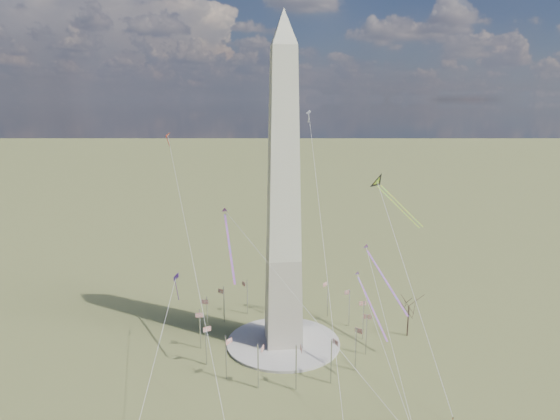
{
  "coord_description": "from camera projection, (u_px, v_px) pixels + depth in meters",
  "views": [
    {
      "loc": [
        -19.11,
        -144.56,
        75.99
      ],
      "look_at": [
        -1.06,
        0.0,
        43.68
      ],
      "focal_mm": 32.0,
      "sensor_mm": 36.0,
      "label": 1
    }
  ],
  "objects": [
    {
      "name": "plaza",
      "position": [
        283.0,
        342.0,
        158.73
      ],
      "size": [
        36.0,
        36.0,
        0.8
      ],
      "primitive_type": "cylinder",
      "color": "#AEA99F",
      "rests_on": "ground"
    },
    {
      "name": "tree_near",
      "position": [
        409.0,
        305.0,
        161.89
      ],
      "size": [
        8.74,
        8.74,
        15.3
      ],
      "color": "#46342A",
      "rests_on": "ground"
    },
    {
      "name": "kite_small_white",
      "position": [
        309.0,
        114.0,
        186.77
      ],
      "size": [
        1.69,
        1.57,
        4.71
      ],
      "rotation": [
        0.0,
        0.0,
        3.12
      ],
      "color": "white",
      "rests_on": "ground"
    },
    {
      "name": "kite_streamer_left",
      "position": [
        380.0,
        270.0,
        138.25
      ],
      "size": [
        7.2,
        20.18,
        14.23
      ],
      "rotation": [
        0.0,
        0.0,
        3.44
      ],
      "color": "#E62448",
      "rests_on": "ground"
    },
    {
      "name": "kite_diamond_purple",
      "position": [
        176.0,
        280.0,
        152.31
      ],
      "size": [
        1.8,
        3.01,
        9.26
      ],
      "rotation": [
        0.0,
        0.0,
        2.89
      ],
      "color": "#471C7E",
      "rests_on": "ground"
    },
    {
      "name": "kite_streamer_mid",
      "position": [
        228.0,
        234.0,
        146.44
      ],
      "size": [
        3.49,
        24.01,
        16.48
      ],
      "rotation": [
        0.0,
        0.0,
        3.23
      ],
      "color": "#E62448",
      "rests_on": "ground"
    },
    {
      "name": "washington_monument",
      "position": [
        284.0,
        196.0,
        148.43
      ],
      "size": [
        15.56,
        15.56,
        100.0
      ],
      "color": "#B9B69B",
      "rests_on": "plaza"
    },
    {
      "name": "kite_streamer_right",
      "position": [
        367.0,
        296.0,
        162.88
      ],
      "size": [
        5.23,
        22.37,
        15.45
      ],
      "rotation": [
        0.0,
        0.0,
        3.32
      ],
      "color": "#E62448",
      "rests_on": "ground"
    },
    {
      "name": "kite_small_red",
      "position": [
        168.0,
        136.0,
        169.09
      ],
      "size": [
        1.7,
        2.43,
        5.06
      ],
      "rotation": [
        0.0,
        0.0,
        2.37
      ],
      "color": "red",
      "rests_on": "ground"
    },
    {
      "name": "person_east",
      "position": [
        453.0,
        420.0,
        119.81
      ],
      "size": [
        0.64,
        0.53,
        1.49
      ],
      "primitive_type": "imported",
      "rotation": [
        0.0,
        0.0,
        3.5
      ],
      "color": "gray",
      "rests_on": "ground"
    },
    {
      "name": "kite_delta_black",
      "position": [
        380.0,
        185.0,
        154.55
      ],
      "size": [
        14.32,
        16.58,
        14.75
      ],
      "rotation": [
        0.0,
        0.0,
        3.8
      ],
      "color": "black",
      "rests_on": "ground"
    },
    {
      "name": "ground",
      "position": [
        283.0,
        344.0,
        158.81
      ],
      "size": [
        2000.0,
        2000.0,
        0.0
      ],
      "primitive_type": "plane",
      "color": "brown",
      "rests_on": "ground"
    },
    {
      "name": "flagpole_ring",
      "position": [
        283.0,
        322.0,
        157.24
      ],
      "size": [
        54.4,
        54.4,
        13.0
      ],
      "color": "silver",
      "rests_on": "ground"
    }
  ]
}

